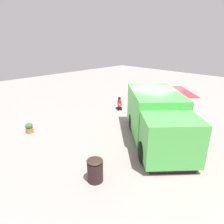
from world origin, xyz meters
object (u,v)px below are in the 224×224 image
at_px(food_truck, 157,119).
at_px(planter_flowering_near, 145,103).
at_px(person_customer, 119,104).
at_px(planter_flowering_far, 29,128).
at_px(trash_bin, 95,170).

relative_size(food_truck, planter_flowering_near, 8.25).
xyz_separation_m(person_customer, planter_flowering_far, (6.17, -0.82, -0.07)).
height_order(person_customer, trash_bin, person_customer).
xyz_separation_m(planter_flowering_near, planter_flowering_far, (7.72, -1.92, -0.08)).
bearing_deg(planter_flowering_far, trash_bin, 89.58).
relative_size(food_truck, planter_flowering_far, 9.75).
distance_m(food_truck, person_customer, 4.99).
bearing_deg(food_truck, planter_flowering_near, -138.16).
bearing_deg(planter_flowering_near, food_truck, 41.84).
xyz_separation_m(person_customer, trash_bin, (6.21, 4.57, 0.10)).
relative_size(person_customer, planter_flowering_near, 1.34).
relative_size(food_truck, person_customer, 6.17).
bearing_deg(person_customer, food_truck, 63.97).
relative_size(person_customer, trash_bin, 1.01).
bearing_deg(food_truck, person_customer, -116.03).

